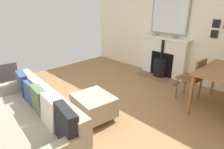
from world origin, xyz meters
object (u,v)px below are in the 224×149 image
object	(u,v)px
mantel_bowl_far	(174,37)
armchair_accent	(0,79)
fireplace	(163,60)
dining_chair_near_fireplace	(194,76)
ottoman	(94,105)
sofa	(30,123)
mantel_bowl_near	(155,35)

from	to	relation	value
mantel_bowl_far	armchair_accent	distance (m)	3.83
fireplace	dining_chair_near_fireplace	bearing A→B (deg)	56.84
fireplace	ottoman	distance (m)	2.52
fireplace	armchair_accent	bearing A→B (deg)	-23.03
mantel_bowl_far	dining_chair_near_fireplace	world-z (taller)	mantel_bowl_far
fireplace	sofa	world-z (taller)	fireplace
sofa	armchair_accent	bearing A→B (deg)	-93.61
mantel_bowl_far	sofa	xyz separation A→B (m)	(3.50, -0.04, -0.68)
mantel_bowl_near	ottoman	distance (m)	2.69
sofa	ottoman	bearing A→B (deg)	175.07
mantel_bowl_far	ottoman	world-z (taller)	mantel_bowl_far
armchair_accent	dining_chair_near_fireplace	bearing A→B (deg)	136.12
fireplace	armchair_accent	distance (m)	3.68
mantel_bowl_far	sofa	bearing A→B (deg)	-0.67
mantel_bowl_far	fireplace	bearing A→B (deg)	-87.99
mantel_bowl_far	armchair_accent	world-z (taller)	mantel_bowl_far
sofa	ottoman	size ratio (longest dim) A/B	2.81
fireplace	mantel_bowl_far	size ratio (longest dim) A/B	8.97
mantel_bowl_near	armchair_accent	bearing A→B (deg)	-18.37
fireplace	mantel_bowl_near	distance (m)	0.67
sofa	ottoman	distance (m)	1.01
fireplace	dining_chair_near_fireplace	xyz separation A→B (m)	(0.73, 1.12, 0.06)
fireplace	dining_chair_near_fireplace	size ratio (longest dim) A/B	1.48
mantel_bowl_near	ottoman	size ratio (longest dim) A/B	0.20
sofa	mantel_bowl_near	bearing A→B (deg)	-171.99
mantel_bowl_near	sofa	world-z (taller)	mantel_bowl_near
mantel_bowl_near	sofa	size ratio (longest dim) A/B	0.07
ottoman	armchair_accent	xyz separation A→B (m)	(0.90, -1.71, 0.20)
dining_chair_near_fireplace	mantel_bowl_near	bearing A→B (deg)	-117.28
mantel_bowl_far	dining_chair_near_fireplace	size ratio (longest dim) A/B	0.17
sofa	mantel_bowl_far	bearing A→B (deg)	179.33
mantel_bowl_near	armchair_accent	xyz separation A→B (m)	(3.40, -1.13, -0.59)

